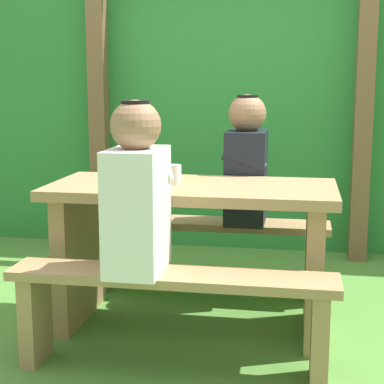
{
  "coord_description": "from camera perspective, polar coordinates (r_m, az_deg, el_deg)",
  "views": [
    {
      "loc": [
        0.52,
        -2.96,
        1.24
      ],
      "look_at": [
        0.0,
        0.0,
        0.7
      ],
      "focal_mm": 58.26,
      "sensor_mm": 36.0,
      "label": 1
    }
  ],
  "objects": [
    {
      "name": "ground_plane",
      "position": [
        3.25,
        0.0,
        -12.19
      ],
      "size": [
        12.0,
        12.0,
        0.0
      ],
      "primitive_type": "plane",
      "color": "#4E8335"
    },
    {
      "name": "hedge_backdrop",
      "position": [
        4.87,
        3.87,
        8.8
      ],
      "size": [
        6.4,
        0.66,
        2.24
      ],
      "primitive_type": "cube",
      "color": "#2C7F35",
      "rests_on": "ground_plane"
    },
    {
      "name": "pergola_post_left",
      "position": [
        4.59,
        -8.54,
        7.51
      ],
      "size": [
        0.12,
        0.12,
        2.07
      ],
      "primitive_type": "cube",
      "color": "brown",
      "rests_on": "ground_plane"
    },
    {
      "name": "pergola_post_right",
      "position": [
        4.37,
        15.44,
        7.13
      ],
      "size": [
        0.12,
        0.12,
        2.07
      ],
      "primitive_type": "cube",
      "color": "brown",
      "rests_on": "ground_plane"
    },
    {
      "name": "picnic_table",
      "position": [
        3.1,
        0.0,
        -3.6
      ],
      "size": [
        1.4,
        0.64,
        0.74
      ],
      "color": "#9E7A51",
      "rests_on": "ground_plane"
    },
    {
      "name": "bench_near",
      "position": [
        2.68,
        -1.88,
        -9.92
      ],
      "size": [
        1.4,
        0.24,
        0.44
      ],
      "color": "#9E7A51",
      "rests_on": "ground_plane"
    },
    {
      "name": "bench_far",
      "position": [
        3.62,
        1.37,
        -4.54
      ],
      "size": [
        1.4,
        0.24,
        0.44
      ],
      "color": "#9E7A51",
      "rests_on": "ground_plane"
    },
    {
      "name": "person_white_shirt",
      "position": [
        2.6,
        -5.07,
        -0.15
      ],
      "size": [
        0.25,
        0.35,
        0.72
      ],
      "color": "white",
      "rests_on": "bench_near"
    },
    {
      "name": "person_black_coat",
      "position": [
        3.5,
        5.01,
        2.54
      ],
      "size": [
        0.25,
        0.35,
        0.72
      ],
      "color": "black",
      "rests_on": "bench_far"
    },
    {
      "name": "drinking_glass",
      "position": [
        3.07,
        -1.68,
        1.64
      ],
      "size": [
        0.08,
        0.08,
        0.09
      ],
      "primitive_type": "cylinder",
      "color": "silver",
      "rests_on": "picnic_table"
    },
    {
      "name": "bottle_left",
      "position": [
        3.19,
        -4.03,
        2.69
      ],
      "size": [
        0.06,
        0.06,
        0.22
      ],
      "color": "silver",
      "rests_on": "picnic_table"
    },
    {
      "name": "cell_phone",
      "position": [
        3.11,
        -5.91,
        0.93
      ],
      "size": [
        0.12,
        0.16,
        0.01
      ],
      "primitive_type": "cube",
      "rotation": [
        0.0,
        0.0,
        -0.43
      ],
      "color": "silver",
      "rests_on": "picnic_table"
    }
  ]
}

